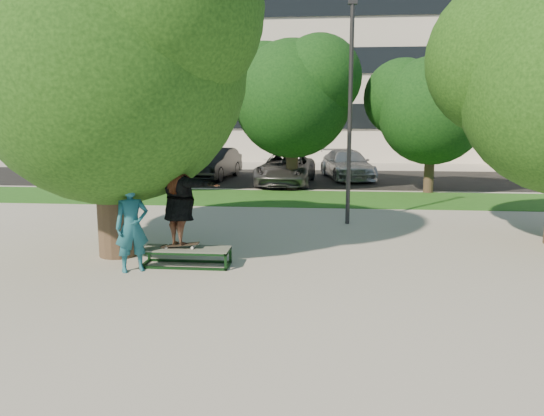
# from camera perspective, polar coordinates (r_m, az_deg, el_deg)

# --- Properties ---
(ground) EXTENTS (120.00, 120.00, 0.00)m
(ground) POSITION_cam_1_polar(r_m,az_deg,el_deg) (10.48, 3.80, -7.05)
(ground) COLOR gray
(ground) RESTS_ON ground
(grass_strip) EXTENTS (30.00, 4.00, 0.02)m
(grass_strip) POSITION_cam_1_polar(r_m,az_deg,el_deg) (19.77, 7.52, 0.97)
(grass_strip) COLOR #1E4C15
(grass_strip) RESTS_ON ground
(asphalt_strip) EXTENTS (40.00, 8.00, 0.01)m
(asphalt_strip) POSITION_cam_1_polar(r_m,az_deg,el_deg) (26.20, 4.84, 3.20)
(asphalt_strip) COLOR black
(asphalt_strip) RESTS_ON ground
(tree_left) EXTENTS (6.96, 5.95, 7.12)m
(tree_left) POSITION_cam_1_polar(r_m,az_deg,el_deg) (12.09, -17.41, 15.97)
(tree_left) COLOR #38281E
(tree_left) RESTS_ON ground
(bg_tree_left) EXTENTS (5.28, 4.51, 5.77)m
(bg_tree_left) POSITION_cam_1_polar(r_m,az_deg,el_deg) (22.19, -12.75, 11.43)
(bg_tree_left) COLOR #38281E
(bg_tree_left) RESTS_ON ground
(bg_tree_mid) EXTENTS (5.76, 4.92, 6.24)m
(bg_tree_mid) POSITION_cam_1_polar(r_m,az_deg,el_deg) (22.16, 2.03, 12.40)
(bg_tree_mid) COLOR #38281E
(bg_tree_mid) RESTS_ON ground
(bg_tree_right) EXTENTS (5.04, 4.31, 5.43)m
(bg_tree_right) POSITION_cam_1_polar(r_m,az_deg,el_deg) (22.00, 16.67, 10.65)
(bg_tree_right) COLOR #38281E
(bg_tree_right) RESTS_ON ground
(lamppost) EXTENTS (0.25, 0.15, 6.11)m
(lamppost) POSITION_cam_1_polar(r_m,az_deg,el_deg) (15.04, 8.39, 10.18)
(lamppost) COLOR #2D2D30
(lamppost) RESTS_ON ground
(office_building) EXTENTS (30.00, 14.12, 16.00)m
(office_building) POSITION_cam_1_polar(r_m,az_deg,el_deg) (42.35, 2.45, 16.62)
(office_building) COLOR beige
(office_building) RESTS_ON ground
(grind_box) EXTENTS (1.80, 0.60, 0.38)m
(grind_box) POSITION_cam_1_polar(r_m,az_deg,el_deg) (11.08, -9.23, -5.21)
(grind_box) COLOR black
(grind_box) RESTS_ON ground
(skater_rig) EXTENTS (2.09, 1.21, 1.72)m
(skater_rig) POSITION_cam_1_polar(r_m,az_deg,el_deg) (10.88, -9.99, 0.34)
(skater_rig) COLOR white
(skater_rig) RESTS_ON grind_box
(bystander) EXTENTS (0.79, 0.71, 1.80)m
(bystander) POSITION_cam_1_polar(r_m,az_deg,el_deg) (10.77, -14.84, -1.95)
(bystander) COLOR #1B5969
(bystander) RESTS_ON ground
(car_silver_a) EXTENTS (2.01, 4.57, 1.53)m
(car_silver_a) POSITION_cam_1_polar(r_m,az_deg,el_deg) (27.45, -13.79, 4.85)
(car_silver_a) COLOR #ADADB2
(car_silver_a) RESTS_ON asphalt_strip
(car_dark) EXTENTS (2.15, 4.71, 1.50)m
(car_dark) POSITION_cam_1_polar(r_m,az_deg,el_deg) (25.98, -6.28, 4.77)
(car_dark) COLOR black
(car_dark) RESTS_ON asphalt_strip
(car_grey) EXTENTS (2.62, 5.13, 1.39)m
(car_grey) POSITION_cam_1_polar(r_m,az_deg,el_deg) (23.77, 1.50, 4.21)
(car_grey) COLOR #5C5C61
(car_grey) RESTS_ON asphalt_strip
(car_silver_b) EXTENTS (2.88, 5.07, 1.39)m
(car_silver_b) POSITION_cam_1_polar(r_m,az_deg,el_deg) (26.12, 8.07, 4.63)
(car_silver_b) COLOR silver
(car_silver_b) RESTS_ON asphalt_strip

